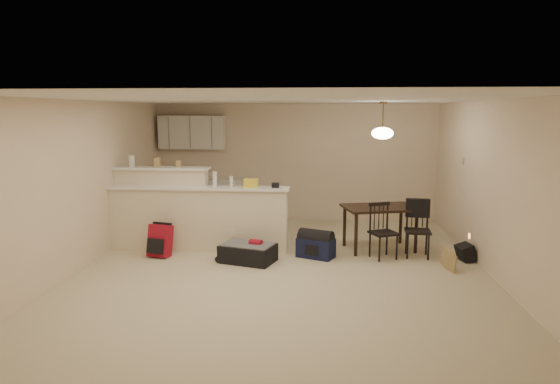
# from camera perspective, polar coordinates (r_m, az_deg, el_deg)

# --- Properties ---
(room) EXTENTS (7.00, 7.02, 2.50)m
(room) POSITION_cam_1_polar(r_m,az_deg,el_deg) (7.32, 0.33, 0.67)
(room) COLOR beige
(room) RESTS_ON ground
(breakfast_bar) EXTENTS (3.08, 0.58, 1.39)m
(breakfast_bar) POSITION_cam_1_polar(r_m,az_deg,el_deg) (8.69, -10.82, -2.44)
(breakfast_bar) COLOR beige
(breakfast_bar) RESTS_ON ground
(upper_cabinets) EXTENTS (1.40, 0.34, 0.70)m
(upper_cabinets) POSITION_cam_1_polar(r_m,az_deg,el_deg) (10.90, -10.00, 6.74)
(upper_cabinets) COLOR white
(upper_cabinets) RESTS_ON room
(kitchen_counter) EXTENTS (1.80, 0.60, 0.90)m
(kitchen_counter) POSITION_cam_1_polar(r_m,az_deg,el_deg) (10.88, -8.94, -0.92)
(kitchen_counter) COLOR white
(kitchen_counter) RESTS_ON ground
(thermostat) EXTENTS (0.02, 0.12, 0.12)m
(thermostat) POSITION_cam_1_polar(r_m,az_deg,el_deg) (9.14, 20.17, 3.38)
(thermostat) COLOR beige
(thermostat) RESTS_ON room
(jar) EXTENTS (0.10, 0.10, 0.20)m
(jar) POSITION_cam_1_polar(r_m,az_deg,el_deg) (8.99, -16.59, 3.41)
(jar) COLOR silver
(jar) RESTS_ON breakfast_bar
(cereal_box) EXTENTS (0.10, 0.07, 0.16)m
(cereal_box) POSITION_cam_1_polar(r_m,az_deg,el_deg) (8.84, -13.86, 3.30)
(cereal_box) COLOR tan
(cereal_box) RESTS_ON breakfast_bar
(small_box) EXTENTS (0.08, 0.06, 0.12)m
(small_box) POSITION_cam_1_polar(r_m,az_deg,el_deg) (8.73, -11.52, 3.18)
(small_box) COLOR tan
(small_box) RESTS_ON breakfast_bar
(bottle_a) EXTENTS (0.07, 0.07, 0.26)m
(bottle_a) POSITION_cam_1_polar(r_m,az_deg,el_deg) (8.38, -7.47, 1.46)
(bottle_a) COLOR silver
(bottle_a) RESTS_ON breakfast_bar
(bottle_b) EXTENTS (0.06, 0.06, 0.18)m
(bottle_b) POSITION_cam_1_polar(r_m,az_deg,el_deg) (8.33, -5.59, 1.17)
(bottle_b) COLOR silver
(bottle_b) RESTS_ON breakfast_bar
(bag_lump) EXTENTS (0.22, 0.18, 0.14)m
(bag_lump) POSITION_cam_1_polar(r_m,az_deg,el_deg) (8.28, -3.32, 1.01)
(bag_lump) COLOR tan
(bag_lump) RESTS_ON breakfast_bar
(pouch) EXTENTS (0.12, 0.10, 0.08)m
(pouch) POSITION_cam_1_polar(r_m,az_deg,el_deg) (8.24, -0.52, 0.78)
(pouch) COLOR tan
(pouch) RESTS_ON breakfast_bar
(dining_table) EXTENTS (1.36, 1.07, 0.75)m
(dining_table) POSITION_cam_1_polar(r_m,az_deg,el_deg) (8.61, 11.35, -2.22)
(dining_table) COLOR black
(dining_table) RESTS_ON ground
(pendant_lamp) EXTENTS (0.36, 0.36, 0.62)m
(pendant_lamp) POSITION_cam_1_polar(r_m,az_deg,el_deg) (8.46, 11.63, 6.66)
(pendant_lamp) COLOR brown
(pendant_lamp) RESTS_ON room
(dining_chair_near) EXTENTS (0.51, 0.50, 0.89)m
(dining_chair_near) POSITION_cam_1_polar(r_m,az_deg,el_deg) (8.14, 11.77, -4.43)
(dining_chair_near) COLOR black
(dining_chair_near) RESTS_ON ground
(dining_chair_far) EXTENTS (0.43, 0.42, 0.91)m
(dining_chair_far) POSITION_cam_1_polar(r_m,az_deg,el_deg) (8.35, 15.47, -4.15)
(dining_chair_far) COLOR black
(dining_chair_far) RESTS_ON ground
(suitcase) EXTENTS (0.94, 0.75, 0.28)m
(suitcase) POSITION_cam_1_polar(r_m,az_deg,el_deg) (7.89, -3.69, -7.00)
(suitcase) COLOR black
(suitcase) RESTS_ON ground
(red_backpack) EXTENTS (0.39, 0.30, 0.52)m
(red_backpack) POSITION_cam_1_polar(r_m,az_deg,el_deg) (8.37, -13.54, -5.42)
(red_backpack) COLOR #A61226
(red_backpack) RESTS_ON ground
(navy_duffel) EXTENTS (0.65, 0.52, 0.31)m
(navy_duffel) POSITION_cam_1_polar(r_m,az_deg,el_deg) (8.12, 4.11, -6.39)
(navy_duffel) COLOR #12193B
(navy_duffel) RESTS_ON ground
(black_daypack) EXTENTS (0.26, 0.33, 0.26)m
(black_daypack) POSITION_cam_1_polar(r_m,az_deg,el_deg) (8.45, 20.45, -6.53)
(black_daypack) COLOR black
(black_daypack) RESTS_ON ground
(cardboard_sheet) EXTENTS (0.13, 0.40, 0.32)m
(cardboard_sheet) POSITION_cam_1_polar(r_m,az_deg,el_deg) (7.87, 18.68, -7.35)
(cardboard_sheet) COLOR tan
(cardboard_sheet) RESTS_ON ground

